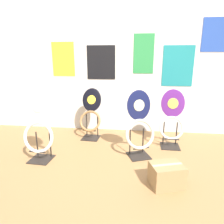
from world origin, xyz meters
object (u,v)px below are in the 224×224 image
(toilet_seat_display_purple_note, at_px, (172,122))
(toilet_seat_display_navy_moon, at_px, (140,129))
(toilet_seat_display_jazz_black, at_px, (91,115))
(storage_box, at_px, (166,175))
(toilet_seat_display_white_plain, at_px, (38,130))

(toilet_seat_display_purple_note, bearing_deg, toilet_seat_display_navy_moon, -142.51)
(toilet_seat_display_jazz_black, relative_size, storage_box, 2.14)
(toilet_seat_display_jazz_black, bearing_deg, toilet_seat_display_white_plain, -120.50)
(toilet_seat_display_white_plain, height_order, storage_box, toilet_seat_display_white_plain)
(toilet_seat_display_navy_moon, bearing_deg, toilet_seat_display_white_plain, -168.80)
(toilet_seat_display_white_plain, relative_size, toilet_seat_display_jazz_black, 1.11)
(toilet_seat_display_purple_note, xyz_separation_m, toilet_seat_display_jazz_black, (-1.28, 0.22, 0.01))
(toilet_seat_display_navy_moon, distance_m, storage_box, 0.74)
(storage_box, bearing_deg, toilet_seat_display_jazz_black, 131.62)
(toilet_seat_display_jazz_black, bearing_deg, storage_box, -48.38)
(toilet_seat_display_white_plain, height_order, toilet_seat_display_jazz_black, toilet_seat_display_white_plain)
(toilet_seat_display_purple_note, bearing_deg, toilet_seat_display_white_plain, -160.60)
(toilet_seat_display_navy_moon, distance_m, toilet_seat_display_purple_note, 0.61)
(toilet_seat_display_navy_moon, bearing_deg, toilet_seat_display_jazz_black, 143.65)
(toilet_seat_display_navy_moon, height_order, storage_box, toilet_seat_display_navy_moon)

